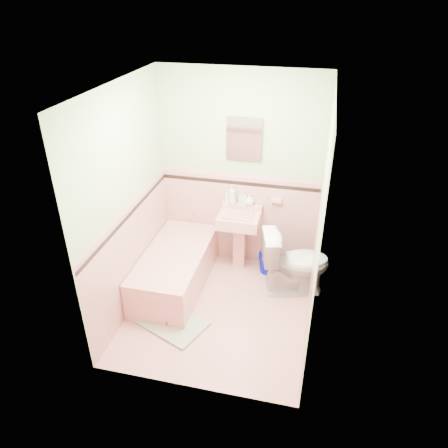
% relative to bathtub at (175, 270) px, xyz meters
% --- Properties ---
extents(floor, '(2.20, 2.20, 0.00)m').
position_rel_bathtub_xyz_m(floor, '(0.63, -0.33, -0.23)').
color(floor, '#D7928D').
rests_on(floor, ground).
extents(ceiling, '(2.20, 2.20, 0.00)m').
position_rel_bathtub_xyz_m(ceiling, '(0.63, -0.33, 2.27)').
color(ceiling, white).
rests_on(ceiling, ground).
extents(wall_back, '(2.50, 0.00, 2.50)m').
position_rel_bathtub_xyz_m(wall_back, '(0.63, 0.77, 1.02)').
color(wall_back, beige).
rests_on(wall_back, ground).
extents(wall_front, '(2.50, 0.00, 2.50)m').
position_rel_bathtub_xyz_m(wall_front, '(0.63, -1.43, 1.02)').
color(wall_front, beige).
rests_on(wall_front, ground).
extents(wall_left, '(0.00, 2.50, 2.50)m').
position_rel_bathtub_xyz_m(wall_left, '(-0.37, -0.33, 1.02)').
color(wall_left, beige).
rests_on(wall_left, ground).
extents(wall_right, '(0.00, 2.50, 2.50)m').
position_rel_bathtub_xyz_m(wall_right, '(1.63, -0.33, 1.02)').
color(wall_right, beige).
rests_on(wall_right, ground).
extents(wainscot_back, '(2.00, 0.00, 2.00)m').
position_rel_bathtub_xyz_m(wainscot_back, '(0.63, 0.76, 0.38)').
color(wainscot_back, '#DA9792').
rests_on(wainscot_back, ground).
extents(wainscot_front, '(2.00, 0.00, 2.00)m').
position_rel_bathtub_xyz_m(wainscot_front, '(0.63, -1.42, 0.38)').
color(wainscot_front, '#DA9792').
rests_on(wainscot_front, ground).
extents(wainscot_left, '(0.00, 2.20, 2.20)m').
position_rel_bathtub_xyz_m(wainscot_left, '(-0.36, -0.33, 0.38)').
color(wainscot_left, '#DA9792').
rests_on(wainscot_left, ground).
extents(wainscot_right, '(0.00, 2.20, 2.20)m').
position_rel_bathtub_xyz_m(wainscot_right, '(1.62, -0.33, 0.38)').
color(wainscot_right, '#DA9792').
rests_on(wainscot_right, ground).
extents(accent_back, '(2.00, 0.00, 2.00)m').
position_rel_bathtub_xyz_m(accent_back, '(0.63, 0.75, 0.90)').
color(accent_back, black).
rests_on(accent_back, ground).
extents(accent_front, '(2.00, 0.00, 2.00)m').
position_rel_bathtub_xyz_m(accent_front, '(0.63, -1.41, 0.90)').
color(accent_front, black).
rests_on(accent_front, ground).
extents(accent_left, '(0.00, 2.20, 2.20)m').
position_rel_bathtub_xyz_m(accent_left, '(-0.35, -0.33, 0.89)').
color(accent_left, black).
rests_on(accent_left, ground).
extents(accent_right, '(0.00, 2.20, 2.20)m').
position_rel_bathtub_xyz_m(accent_right, '(1.61, -0.33, 0.89)').
color(accent_right, black).
rests_on(accent_right, ground).
extents(cap_back, '(2.00, 0.00, 2.00)m').
position_rel_bathtub_xyz_m(cap_back, '(0.63, 0.75, 0.99)').
color(cap_back, '#D79394').
rests_on(cap_back, ground).
extents(cap_front, '(2.00, 0.00, 2.00)m').
position_rel_bathtub_xyz_m(cap_front, '(0.63, -1.41, 0.99)').
color(cap_front, '#D79394').
rests_on(cap_front, ground).
extents(cap_left, '(0.00, 2.20, 2.20)m').
position_rel_bathtub_xyz_m(cap_left, '(-0.35, -0.33, 1.00)').
color(cap_left, '#D79394').
rests_on(cap_left, ground).
extents(cap_right, '(0.00, 2.20, 2.20)m').
position_rel_bathtub_xyz_m(cap_right, '(1.61, -0.33, 1.00)').
color(cap_right, '#D79394').
rests_on(cap_right, ground).
extents(bathtub, '(0.70, 1.50, 0.45)m').
position_rel_bathtub_xyz_m(bathtub, '(0.00, 0.00, 0.00)').
color(bathtub, tan).
rests_on(bathtub, floor).
extents(tub_faucet, '(0.04, 0.12, 0.04)m').
position_rel_bathtub_xyz_m(tub_faucet, '(0.00, 0.72, 0.41)').
color(tub_faucet, silver).
rests_on(tub_faucet, wall_back).
extents(sink, '(0.51, 0.48, 0.80)m').
position_rel_bathtub_xyz_m(sink, '(0.68, 0.53, 0.18)').
color(sink, tan).
rests_on(sink, floor).
extents(sink_faucet, '(0.02, 0.02, 0.10)m').
position_rel_bathtub_xyz_m(sink_faucet, '(0.68, 0.67, 0.72)').
color(sink_faucet, silver).
rests_on(sink_faucet, sink).
extents(medicine_cabinet, '(0.38, 0.04, 0.47)m').
position_rel_bathtub_xyz_m(medicine_cabinet, '(0.68, 0.74, 1.47)').
color(medicine_cabinet, white).
rests_on(medicine_cabinet, wall_back).
extents(soap_dish, '(0.13, 0.08, 0.04)m').
position_rel_bathtub_xyz_m(soap_dish, '(1.10, 0.73, 0.72)').
color(soap_dish, tan).
rests_on(soap_dish, wall_back).
extents(soap_bottle_left, '(0.11, 0.11, 0.25)m').
position_rel_bathtub_xyz_m(soap_bottle_left, '(0.55, 0.71, 0.76)').
color(soap_bottle_left, '#B2B2B2').
rests_on(soap_bottle_left, sink).
extents(soap_bottle_mid, '(0.10, 0.10, 0.18)m').
position_rel_bathtub_xyz_m(soap_bottle_mid, '(0.68, 0.71, 0.72)').
color(soap_bottle_mid, '#B2B2B2').
rests_on(soap_bottle_mid, sink).
extents(soap_bottle_right, '(0.14, 0.14, 0.15)m').
position_rel_bathtub_xyz_m(soap_bottle_right, '(0.77, 0.71, 0.71)').
color(soap_bottle_right, '#B2B2B2').
rests_on(soap_bottle_right, sink).
extents(tube, '(0.05, 0.05, 0.12)m').
position_rel_bathtub_xyz_m(tube, '(0.48, 0.71, 0.69)').
color(tube, white).
rests_on(tube, sink).
extents(toilet, '(0.88, 0.64, 0.81)m').
position_rel_bathtub_xyz_m(toilet, '(1.42, 0.24, 0.18)').
color(toilet, white).
rests_on(toilet, floor).
extents(bucket, '(0.33, 0.33, 0.26)m').
position_rel_bathtub_xyz_m(bucket, '(1.07, 0.55, -0.10)').
color(bucket, '#0006B6').
rests_on(bucket, floor).
extents(bath_mat, '(0.86, 0.73, 0.03)m').
position_rel_bathtub_xyz_m(bath_mat, '(0.18, -0.67, -0.21)').
color(bath_mat, gray).
rests_on(bath_mat, floor).
extents(shoe, '(0.18, 0.12, 0.07)m').
position_rel_bathtub_xyz_m(shoe, '(0.09, -0.70, -0.16)').
color(shoe, '#BF1E59').
rests_on(shoe, bath_mat).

